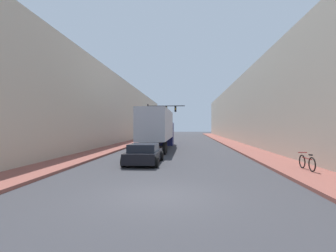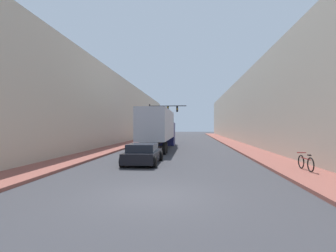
{
  "view_description": "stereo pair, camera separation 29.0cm",
  "coord_description": "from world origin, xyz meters",
  "px_view_note": "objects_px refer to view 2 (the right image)",
  "views": [
    {
      "loc": [
        0.98,
        -8.84,
        2.39
      ],
      "look_at": [
        -0.61,
        12.68,
        2.39
      ],
      "focal_mm": 28.0,
      "sensor_mm": 36.0,
      "label": 1
    },
    {
      "loc": [
        1.27,
        -8.82,
        2.39
      ],
      "look_at": [
        -0.61,
        12.68,
        2.39
      ],
      "focal_mm": 28.0,
      "sensor_mm": 36.0,
      "label": 2
    }
  ],
  "objects_px": {
    "traffic_signal_gantry": "(160,115)",
    "parked_bicycle": "(306,163)",
    "semi_truck": "(159,127)",
    "sedan_car": "(143,154)"
  },
  "relations": [
    {
      "from": "semi_truck",
      "to": "sedan_car",
      "type": "distance_m",
      "value": 10.92
    },
    {
      "from": "semi_truck",
      "to": "traffic_signal_gantry",
      "type": "height_order",
      "value": "traffic_signal_gantry"
    },
    {
      "from": "semi_truck",
      "to": "sedan_car",
      "type": "relative_size",
      "value": 3.1
    },
    {
      "from": "traffic_signal_gantry",
      "to": "semi_truck",
      "type": "bearing_deg",
      "value": -83.45
    },
    {
      "from": "semi_truck",
      "to": "parked_bicycle",
      "type": "height_order",
      "value": "semi_truck"
    },
    {
      "from": "semi_truck",
      "to": "traffic_signal_gantry",
      "type": "xyz_separation_m",
      "value": [
        -1.66,
        14.45,
        2.0
      ]
    },
    {
      "from": "semi_truck",
      "to": "parked_bicycle",
      "type": "relative_size",
      "value": 7.47
    },
    {
      "from": "parked_bicycle",
      "to": "semi_truck",
      "type": "bearing_deg",
      "value": 124.03
    },
    {
      "from": "sedan_car",
      "to": "parked_bicycle",
      "type": "height_order",
      "value": "sedan_car"
    },
    {
      "from": "traffic_signal_gantry",
      "to": "parked_bicycle",
      "type": "relative_size",
      "value": 3.3
    }
  ]
}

